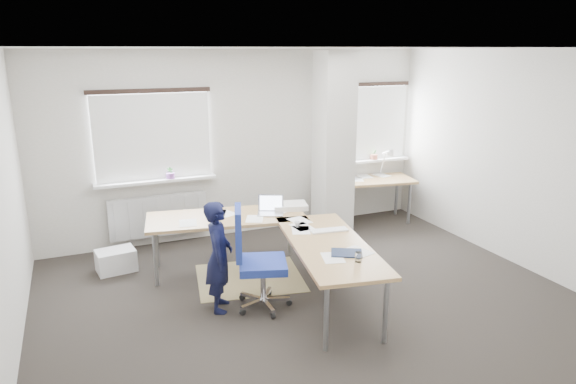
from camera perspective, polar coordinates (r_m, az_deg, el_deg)
name	(u,v)px	position (r m, az deg, el deg)	size (l,w,h in m)	color
ground	(310,299)	(6.06, 2.43, -11.82)	(6.00, 6.00, 0.00)	black
room_shell	(309,143)	(5.96, 2.35, 5.51)	(6.04, 5.04, 2.82)	beige
floor_mat	(250,278)	(6.58, -4.27, -9.49)	(1.29, 1.09, 0.01)	olive
white_crate	(116,260)	(7.08, -18.57, -7.22)	(0.48, 0.33, 0.29)	white
desk_main	(277,231)	(6.15, -1.18, -4.34)	(2.40, 2.98, 0.96)	#946440
desk_side	(370,182)	(8.55, 9.11, 1.16)	(1.50, 0.93, 1.22)	#946440
task_chair	(259,280)	(5.76, -3.25, -9.78)	(0.66, 0.64, 1.17)	navy
person	(219,256)	(5.66, -7.69, -7.09)	(0.45, 0.30, 1.24)	black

